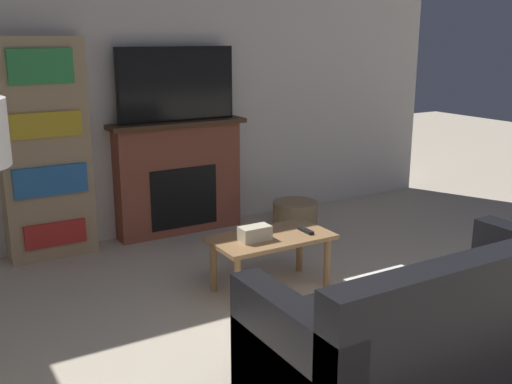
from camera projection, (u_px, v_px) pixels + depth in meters
wall_back at (173, 85)px, 5.43m from camera, size 6.01×0.06×2.70m
fireplace at (179, 177)px, 5.50m from camera, size 1.27×0.28×1.04m
tv at (177, 84)px, 5.27m from camera, size 1.10×0.03×0.65m
couch at (436, 332)px, 3.12m from camera, size 1.93×0.86×0.84m
coffee_table at (271, 244)px, 4.28m from camera, size 0.87×0.47×0.41m
tissue_box at (255, 233)px, 4.17m from camera, size 0.22×0.12×0.10m
remote_control at (306, 231)px, 4.34m from camera, size 0.04×0.15×0.02m
bookshelf at (45, 150)px, 4.82m from camera, size 0.70×0.29×1.79m
storage_basket at (295, 215)px, 5.73m from camera, size 0.43×0.43×0.25m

